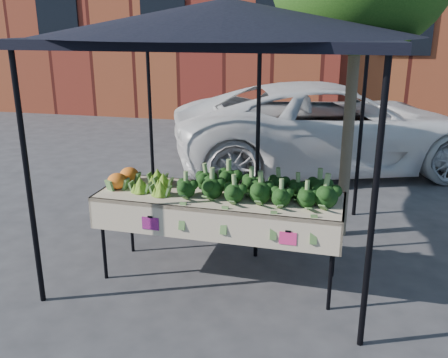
# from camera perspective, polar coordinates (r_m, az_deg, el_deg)

# --- Properties ---
(ground) EXTENTS (90.00, 90.00, 0.00)m
(ground) POSITION_cam_1_polar(r_m,az_deg,el_deg) (5.19, 0.20, -11.04)
(ground) COLOR #313133
(table) EXTENTS (2.42, 0.87, 0.90)m
(table) POSITION_cam_1_polar(r_m,az_deg,el_deg) (4.93, -0.54, -6.79)
(table) COLOR beige
(table) RESTS_ON ground
(canopy) EXTENTS (3.16, 3.16, 2.74)m
(canopy) POSITION_cam_1_polar(r_m,az_deg,el_deg) (5.24, 0.34, 5.33)
(canopy) COLOR black
(canopy) RESTS_ON ground
(broccoli_heap) EXTENTS (1.55, 0.58, 0.27)m
(broccoli_heap) POSITION_cam_1_polar(r_m,az_deg,el_deg) (4.67, 3.81, -0.56)
(broccoli_heap) COLOR black
(broccoli_heap) RESTS_ON table
(romanesco_cluster) EXTENTS (0.44, 0.58, 0.21)m
(romanesco_cluster) POSITION_cam_1_polar(r_m,az_deg,el_deg) (4.95, -7.95, -0.00)
(romanesco_cluster) COLOR #75AD27
(romanesco_cluster) RESTS_ON table
(cauliflower_pair) EXTENTS (0.24, 0.44, 0.18)m
(cauliflower_pair) POSITION_cam_1_polar(r_m,az_deg,el_deg) (5.12, -11.70, 0.28)
(cauliflower_pair) COLOR orange
(cauliflower_pair) RESTS_ON table
(vehicle) EXTENTS (2.32, 2.91, 5.49)m
(vehicle) POSITION_cam_1_polar(r_m,az_deg,el_deg) (8.64, 13.34, 18.96)
(vehicle) COLOR white
(vehicle) RESTS_ON ground
(street_tree) EXTENTS (1.92, 1.92, 3.79)m
(street_tree) POSITION_cam_1_polar(r_m,az_deg,el_deg) (5.77, 14.78, 11.20)
(street_tree) COLOR #1E4C14
(street_tree) RESTS_ON ground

